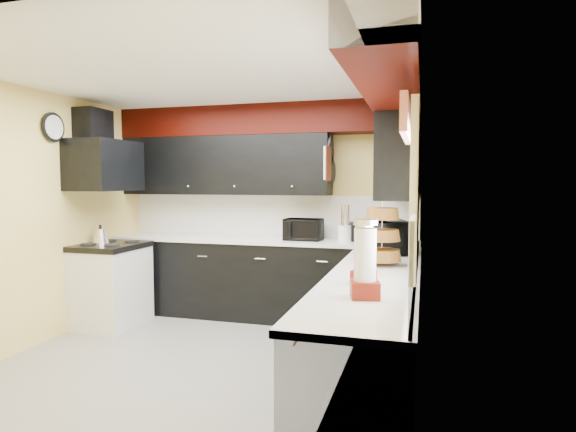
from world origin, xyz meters
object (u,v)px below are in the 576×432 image
(microwave, at_px, (387,237))
(kettle, at_px, (101,236))
(utensil_crock, at_px, (345,233))
(toaster_oven, at_px, (303,229))
(knife_block, at_px, (354,232))

(microwave, bearing_deg, kettle, 73.82)
(utensil_crock, distance_m, kettle, 2.73)
(toaster_oven, relative_size, knife_block, 2.03)
(knife_block, bearing_deg, microwave, -81.90)
(toaster_oven, height_order, utensil_crock, toaster_oven)
(microwave, height_order, knife_block, microwave)
(microwave, distance_m, knife_block, 0.87)
(toaster_oven, distance_m, microwave, 1.25)
(toaster_oven, bearing_deg, utensil_crock, 1.40)
(knife_block, xyz_separation_m, kettle, (-2.73, -0.75, -0.04))
(utensil_crock, xyz_separation_m, kettle, (-2.63, -0.74, -0.03))
(utensil_crock, bearing_deg, kettle, -164.36)
(microwave, bearing_deg, toaster_oven, 37.21)
(utensil_crock, bearing_deg, knife_block, 7.06)
(microwave, xyz_separation_m, utensil_crock, (-0.52, 0.75, -0.06))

